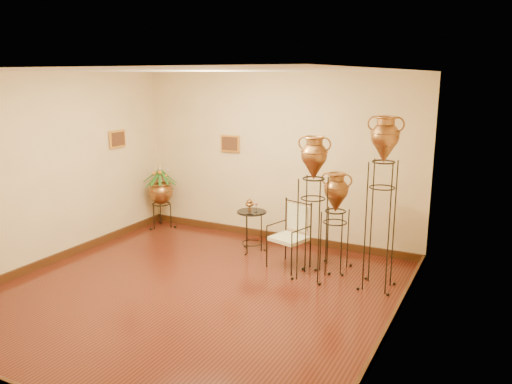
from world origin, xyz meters
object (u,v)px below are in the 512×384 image
at_px(amphora_tall, 381,202).
at_px(amphora_mid, 313,207).
at_px(side_table, 252,230).
at_px(planter_urn, 161,189).
at_px(armchair, 289,236).

height_order(amphora_tall, amphora_mid, amphora_tall).
bearing_deg(side_table, amphora_tall, -12.98).
distance_m(amphora_tall, planter_urn, 4.33).
xyz_separation_m(amphora_mid, armchair, (-0.44, 0.21, -0.53)).
bearing_deg(side_table, armchair, -24.42).
bearing_deg(amphora_mid, amphora_tall, 5.07).
height_order(amphora_tall, planter_urn, amphora_tall).
relative_size(planter_urn, armchair, 1.34).
xyz_separation_m(amphora_mid, side_table, (-1.23, 0.57, -0.66)).
xyz_separation_m(planter_urn, side_table, (2.09, -0.40, -0.37)).
xyz_separation_m(amphora_tall, planter_urn, (-4.22, 0.89, -0.45)).
bearing_deg(amphora_tall, planter_urn, 168.12).
height_order(planter_urn, side_table, planter_urn).
height_order(armchair, side_table, armchair).
bearing_deg(side_table, planter_urn, 169.25).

